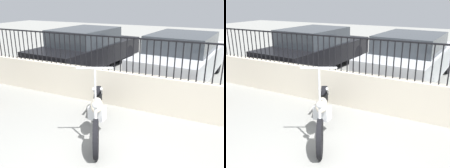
% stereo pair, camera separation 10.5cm
% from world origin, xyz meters
% --- Properties ---
extents(low_wall, '(10.82, 0.18, 0.78)m').
position_xyz_m(low_wall, '(0.00, 2.65, 0.39)').
color(low_wall, beige).
rests_on(low_wall, ground_plane).
extents(fence_railing, '(10.82, 0.04, 0.75)m').
position_xyz_m(fence_railing, '(-0.00, 2.65, 1.27)').
color(fence_railing, black).
rests_on(fence_railing, low_wall).
extents(motorcycle_dark_grey, '(1.07, 1.91, 1.36)m').
position_xyz_m(motorcycle_dark_grey, '(-0.84, 1.46, 0.38)').
color(motorcycle_dark_grey, black).
rests_on(motorcycle_dark_grey, ground_plane).
extents(car_black, '(2.07, 4.59, 1.36)m').
position_xyz_m(car_black, '(-3.24, 5.13, 0.68)').
color(car_black, black).
rests_on(car_black, ground_plane).
extents(car_silver, '(2.10, 4.30, 1.37)m').
position_xyz_m(car_silver, '(-0.09, 5.15, 0.69)').
color(car_silver, black).
rests_on(car_silver, ground_plane).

